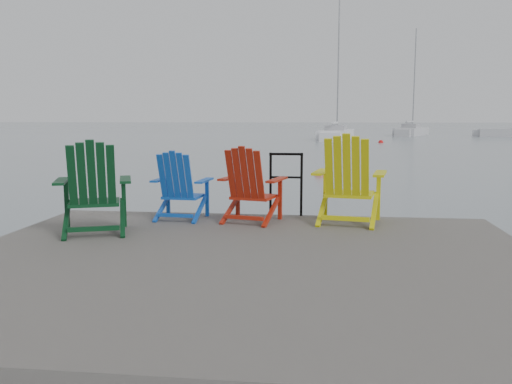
# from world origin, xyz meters

# --- Properties ---
(ground) EXTENTS (400.00, 400.00, 0.00)m
(ground) POSITION_xyz_m (0.00, 0.00, 0.00)
(ground) COLOR gray
(ground) RESTS_ON ground
(dock) EXTENTS (6.00, 5.00, 1.40)m
(dock) POSITION_xyz_m (0.00, 0.00, 0.35)
(dock) COLOR #292625
(dock) RESTS_ON ground
(handrail) EXTENTS (0.48, 0.04, 0.90)m
(handrail) POSITION_xyz_m (0.25, 2.45, 1.04)
(handrail) COLOR black
(handrail) RESTS_ON dock
(chair_green) EXTENTS (1.06, 1.01, 1.11)m
(chair_green) POSITION_xyz_m (-1.96, 0.95, 1.06)
(chair_green) COLOR black
(chair_green) RESTS_ON dock
(chair_blue) EXTENTS (0.78, 0.73, 0.93)m
(chair_blue) POSITION_xyz_m (-1.17, 1.98, 0.97)
(chair_blue) COLOR #114AB3
(chair_blue) RESTS_ON dock
(chair_red) EXTENTS (0.91, 0.86, 1.00)m
(chair_red) POSITION_xyz_m (-0.19, 1.90, 1.00)
(chair_red) COLOR #A01C0B
(chair_red) RESTS_ON dock
(chair_yellow) EXTENTS (1.02, 0.96, 1.16)m
(chair_yellow) POSITION_xyz_m (1.10, 1.95, 1.08)
(chair_yellow) COLOR #C6C30B
(chair_yellow) RESTS_ON dock
(sailboat_near) EXTENTS (3.52, 9.30, 12.44)m
(sailboat_near) POSITION_xyz_m (2.03, 42.74, 0.35)
(sailboat_near) COLOR white
(sailboat_near) RESTS_ON ground
(sailboat_mid) EXTENTS (4.90, 8.51, 11.44)m
(sailboat_mid) POSITION_xyz_m (10.27, 54.38, 0.36)
(sailboat_mid) COLOR #BBBBBF
(sailboat_mid) RESTS_ON ground
(buoy_a) EXTENTS (0.35, 0.35, 0.35)m
(buoy_a) POSITION_xyz_m (0.69, 12.93, 0.00)
(buoy_a) COLOR red
(buoy_a) RESTS_ON ground
(buoy_b) EXTENTS (0.32, 0.32, 0.32)m
(buoy_b) POSITION_xyz_m (2.39, 29.84, 0.00)
(buoy_b) COLOR red
(buoy_b) RESTS_ON ground
(buoy_c) EXTENTS (0.38, 0.38, 0.38)m
(buoy_c) POSITION_xyz_m (5.22, 36.73, 0.00)
(buoy_c) COLOR red
(buoy_c) RESTS_ON ground
(buoy_d) EXTENTS (0.35, 0.35, 0.35)m
(buoy_d) POSITION_xyz_m (0.64, 40.00, 0.00)
(buoy_d) COLOR red
(buoy_d) RESTS_ON ground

